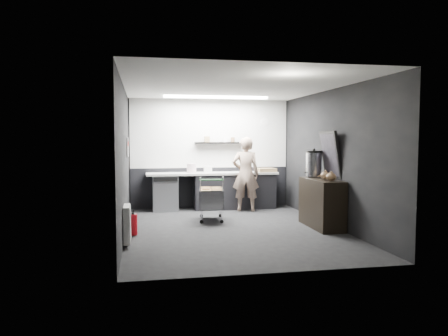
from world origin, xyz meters
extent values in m
plane|color=black|center=(0.00, 0.00, 0.00)|extent=(5.50, 5.50, 0.00)
plane|color=white|center=(0.00, 0.00, 2.70)|extent=(5.50, 5.50, 0.00)
plane|color=black|center=(0.00, 2.75, 1.35)|extent=(5.50, 0.00, 5.50)
plane|color=black|center=(0.00, -2.75, 1.35)|extent=(5.50, 0.00, 5.50)
plane|color=black|center=(-2.00, 0.00, 1.35)|extent=(0.00, 5.50, 5.50)
plane|color=black|center=(2.00, 0.00, 1.35)|extent=(0.00, 5.50, 5.50)
cube|color=silver|center=(0.00, 2.73, 1.85)|extent=(3.95, 0.02, 1.70)
cube|color=black|center=(0.00, 2.73, 0.50)|extent=(3.95, 0.02, 1.00)
cube|color=black|center=(0.20, 2.62, 1.62)|extent=(1.20, 0.22, 0.04)
cylinder|color=white|center=(1.40, 2.72, 2.15)|extent=(0.20, 0.03, 0.20)
cube|color=silver|center=(-1.98, 1.30, 1.55)|extent=(0.02, 0.30, 0.40)
cube|color=red|center=(-1.98, 1.30, 1.62)|extent=(0.02, 0.22, 0.10)
cube|color=white|center=(-1.94, -0.90, 0.35)|extent=(0.10, 0.50, 0.60)
cube|color=white|center=(0.00, 1.85, 2.67)|extent=(2.40, 0.20, 0.04)
cube|color=black|center=(0.55, 2.42, 0.42)|extent=(2.00, 0.56, 0.85)
cube|color=#B8B8B3|center=(0.00, 2.42, 0.88)|extent=(3.20, 0.60, 0.05)
cube|color=#9EA0A5|center=(-1.15, 2.42, 0.42)|extent=(0.60, 0.58, 0.85)
cube|color=black|center=(-1.15, 2.12, 0.78)|extent=(0.56, 0.02, 0.10)
imported|color=beige|center=(0.73, 1.97, 0.88)|extent=(0.72, 0.55, 1.77)
cube|color=silver|center=(-0.26, 0.98, 0.28)|extent=(0.59, 0.82, 0.02)
cube|color=silver|center=(-0.50, 0.98, 0.47)|extent=(0.12, 0.76, 0.41)
cube|color=silver|center=(-0.02, 0.98, 0.47)|extent=(0.12, 0.76, 0.41)
cube|color=silver|center=(-0.26, 0.61, 0.47)|extent=(0.49, 0.08, 0.41)
cube|color=silver|center=(-0.26, 1.35, 0.47)|extent=(0.49, 0.08, 0.41)
cylinder|color=silver|center=(-0.47, 0.64, 0.15)|extent=(0.02, 0.02, 0.27)
cylinder|color=silver|center=(-0.05, 0.64, 0.15)|extent=(0.02, 0.02, 0.27)
cylinder|color=silver|center=(-0.47, 1.32, 0.15)|extent=(0.02, 0.02, 0.27)
cylinder|color=silver|center=(-0.05, 1.32, 0.15)|extent=(0.02, 0.02, 0.27)
cylinder|color=#238133|center=(-0.26, 0.55, 0.90)|extent=(0.50, 0.10, 0.03)
cube|color=olive|center=(-0.37, 1.07, 0.46)|extent=(0.25, 0.30, 0.34)
cube|color=olive|center=(-0.13, 0.87, 0.44)|extent=(0.23, 0.28, 0.31)
cylinder|color=black|center=(-0.47, 0.64, 0.04)|extent=(0.08, 0.04, 0.07)
cylinder|color=black|center=(-0.47, 1.32, 0.04)|extent=(0.08, 0.04, 0.07)
cylinder|color=black|center=(-0.05, 0.64, 0.04)|extent=(0.08, 0.04, 0.07)
cylinder|color=black|center=(-0.05, 1.32, 0.04)|extent=(0.08, 0.04, 0.07)
cube|color=black|center=(1.74, -0.14, 0.47)|extent=(0.47, 1.26, 0.94)
cylinder|color=silver|center=(1.74, 0.28, 1.20)|extent=(0.31, 0.31, 0.48)
cylinder|color=black|center=(1.74, 0.28, 1.47)|extent=(0.31, 0.31, 0.04)
sphere|color=black|center=(1.74, 0.28, 1.51)|extent=(0.05, 0.05, 0.05)
ellipsoid|color=brown|center=(1.74, -0.30, 1.03)|extent=(0.19, 0.19, 0.15)
ellipsoid|color=brown|center=(1.74, -0.56, 1.03)|extent=(0.19, 0.19, 0.15)
cube|color=black|center=(1.94, -0.09, 1.41)|extent=(0.21, 0.73, 0.94)
cube|color=black|center=(1.92, -0.09, 1.41)|extent=(0.15, 0.63, 0.81)
cylinder|color=#AF0B14|center=(-1.85, -0.24, 0.21)|extent=(0.14, 0.14, 0.37)
cone|color=black|center=(-1.85, -0.24, 0.41)|extent=(0.09, 0.09, 0.06)
cylinder|color=black|center=(-1.85, -0.24, 0.45)|extent=(0.03, 0.03, 0.06)
cube|color=olive|center=(1.34, 2.37, 0.95)|extent=(0.49, 0.40, 0.09)
cylinder|color=beige|center=(-0.51, 2.42, 1.01)|extent=(0.22, 0.22, 0.22)
cube|color=white|center=(-0.12, 2.37, 0.98)|extent=(0.18, 0.14, 0.16)
camera|label=1|loc=(-1.68, -8.07, 1.75)|focal=35.00mm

